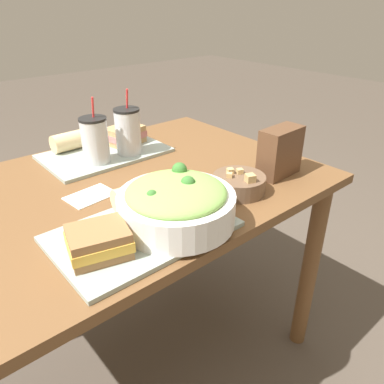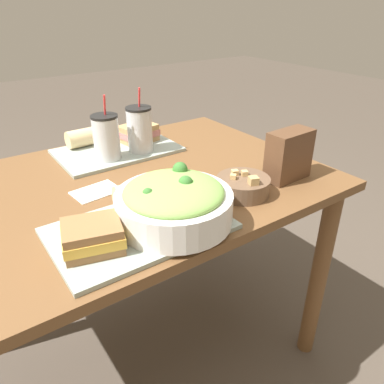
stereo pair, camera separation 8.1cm
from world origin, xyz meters
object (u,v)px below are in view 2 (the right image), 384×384
at_px(baguette_near, 142,192).
at_px(soup_bowl, 243,185).
at_px(salad_bowl, 173,202).
at_px(drink_cup_dark, 106,139).
at_px(chip_bag, 289,155).
at_px(sandwich_near, 93,237).
at_px(sandwich_far, 138,133).
at_px(drink_cup_red, 140,131).
at_px(baguette_far, 86,137).
at_px(napkin_folded, 96,191).

bearing_deg(baguette_near, soup_bowl, -105.85).
bearing_deg(soup_bowl, salad_bowl, -174.22).
relative_size(drink_cup_dark, chip_bag, 1.42).
height_order(salad_bowl, soup_bowl, salad_bowl).
xyz_separation_m(sandwich_near, baguette_near, (0.19, 0.12, 0.00)).
xyz_separation_m(sandwich_far, drink_cup_red, (-0.04, -0.09, 0.04)).
bearing_deg(drink_cup_dark, baguette_far, 95.15).
bearing_deg(baguette_near, drink_cup_red, -23.22).
xyz_separation_m(salad_bowl, chip_bag, (0.44, 0.03, 0.01)).
height_order(sandwich_far, drink_cup_dark, drink_cup_dark).
distance_m(sandwich_near, napkin_folded, 0.30).
distance_m(salad_bowl, napkin_folded, 0.30).
bearing_deg(drink_cup_dark, chip_bag, -47.72).
bearing_deg(salad_bowl, sandwich_far, 70.35).
relative_size(salad_bowl, sandwich_far, 1.91).
relative_size(chip_bag, napkin_folded, 1.09).
bearing_deg(drink_cup_dark, drink_cup_red, 0.00).
relative_size(sandwich_far, chip_bag, 0.98).
bearing_deg(salad_bowl, drink_cup_red, 71.10).
relative_size(baguette_near, baguette_far, 1.07).
distance_m(salad_bowl, drink_cup_dark, 0.47).
bearing_deg(drink_cup_red, soup_bowl, -78.18).
height_order(soup_bowl, napkin_folded, soup_bowl).
bearing_deg(sandwich_far, drink_cup_dark, -161.58).
xyz_separation_m(salad_bowl, baguette_far, (0.02, 0.64, -0.02)).
bearing_deg(napkin_folded, drink_cup_dark, 56.53).
bearing_deg(chip_bag, sandwich_near, 179.47).
distance_m(sandwich_near, drink_cup_dark, 0.53).
distance_m(soup_bowl, sandwich_far, 0.54).
xyz_separation_m(soup_bowl, baguette_far, (-0.24, 0.61, 0.02)).
height_order(salad_bowl, napkin_folded, salad_bowl).
distance_m(sandwich_near, chip_bag, 0.65).
height_order(baguette_far, drink_cup_dark, drink_cup_dark).
bearing_deg(sandwich_far, soup_bowl, -95.25).
xyz_separation_m(salad_bowl, drink_cup_red, (0.16, 0.47, 0.02)).
xyz_separation_m(soup_bowl, sandwich_near, (-0.46, -0.02, 0.02)).
relative_size(salad_bowl, napkin_folded, 2.05).
xyz_separation_m(baguette_far, drink_cup_red, (0.14, -0.17, 0.04)).
xyz_separation_m(salad_bowl, sandwich_near, (-0.21, 0.01, -0.02)).
bearing_deg(sandwich_near, soup_bowl, 17.70).
height_order(salad_bowl, sandwich_near, salad_bowl).
bearing_deg(baguette_near, salad_bowl, -166.88).
relative_size(salad_bowl, drink_cup_dark, 1.32).
distance_m(drink_cup_dark, drink_cup_red, 0.13).
distance_m(sandwich_near, drink_cup_red, 0.60).
relative_size(soup_bowl, sandwich_near, 1.00).
xyz_separation_m(chip_bag, napkin_folded, (-0.53, 0.26, -0.08)).
height_order(baguette_near, drink_cup_red, drink_cup_red).
height_order(baguette_far, napkin_folded, baguette_far).
bearing_deg(soup_bowl, drink_cup_dark, 116.28).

